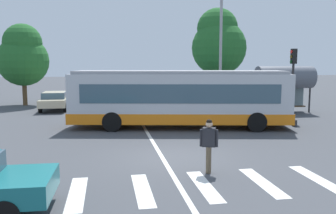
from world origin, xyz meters
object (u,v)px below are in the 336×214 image
pedestrian_crossing_street (209,143)px  twin_arm_street_lamp (221,36)px  parked_car_blue (164,99)px  traffic_light_far_corner (293,72)px  city_transit_bus (180,98)px  parked_car_champagne (55,100)px  parked_car_white (89,99)px  parked_car_silver (127,99)px  bus_stop_shelter (285,78)px  background_tree_right (219,42)px  background_tree_left (23,56)px  parked_car_teal (199,98)px

pedestrian_crossing_street → twin_arm_street_lamp: size_ratio=0.20×
parked_car_blue → traffic_light_far_corner: size_ratio=1.06×
city_transit_bus → pedestrian_crossing_street: bearing=-95.1°
parked_car_champagne → parked_car_white: same height
pedestrian_crossing_street → parked_car_silver: 16.42m
city_transit_bus → pedestrian_crossing_street: 8.02m
pedestrian_crossing_street → parked_car_white: size_ratio=0.38×
city_transit_bus → bus_stop_shelter: size_ratio=2.99×
pedestrian_crossing_street → twin_arm_street_lamp: (4.94, 14.00, 4.43)m
parked_car_champagne → traffic_light_far_corner: size_ratio=1.05×
city_transit_bus → background_tree_right: 14.15m
parked_car_silver → traffic_light_far_corner: bearing=-36.0°
parked_car_champagne → background_tree_left: background_tree_left is taller
parked_car_silver → background_tree_right: 10.26m
traffic_light_far_corner → bus_stop_shelter: bearing=70.9°
parked_car_silver → parked_car_teal: 5.55m
parked_car_blue → bus_stop_shelter: bus_stop_shelter is taller
city_transit_bus → pedestrian_crossing_street: city_transit_bus is taller
bus_stop_shelter → twin_arm_street_lamp: (-4.05, 1.79, 2.98)m
traffic_light_far_corner → background_tree_right: size_ratio=0.52×
parked_car_silver → background_tree_right: size_ratio=0.55×
pedestrian_crossing_street → parked_car_blue: pedestrian_crossing_street is taller
city_transit_bus → parked_car_blue: 8.15m
background_tree_right → pedestrian_crossing_street: bearing=-108.6°
pedestrian_crossing_street → twin_arm_street_lamp: bearing=70.5°
pedestrian_crossing_street → background_tree_left: background_tree_left is taller
parked_car_champagne → background_tree_right: background_tree_right is taller
city_transit_bus → traffic_light_far_corner: bearing=10.9°
parked_car_champagne → bus_stop_shelter: (15.91, -4.38, 1.65)m
parked_car_white → background_tree_left: size_ratio=0.69×
parked_car_white → parked_car_teal: bearing=-0.2°
parked_car_blue → bus_stop_shelter: size_ratio=1.15×
traffic_light_far_corner → bus_stop_shelter: traffic_light_far_corner is taller
parked_car_blue → city_transit_bus: bearing=-93.1°
parked_car_champagne → traffic_light_far_corner: (14.93, -7.22, 2.15)m
background_tree_right → parked_car_white: bearing=-160.7°
background_tree_left → parked_car_silver: bearing=-24.5°
pedestrian_crossing_street → parked_car_blue: size_ratio=0.37×
parked_car_silver → parked_car_teal: same height
parked_car_champagne → parked_car_blue: size_ratio=0.99×
city_transit_bus → parked_car_champagne: (-7.63, 8.63, -0.82)m
parked_car_white → bus_stop_shelter: (13.40, -4.07, 1.65)m
background_tree_left → traffic_light_far_corner: bearing=-31.0°
pedestrian_crossing_street → parked_car_white: bearing=105.1°
parked_car_champagne → background_tree_right: size_ratio=0.54×
background_tree_left → bus_stop_shelter: bearing=-22.7°
background_tree_right → parked_car_blue: bearing=-143.7°
parked_car_white → bus_stop_shelter: 14.11m
pedestrian_crossing_street → background_tree_right: (6.78, 20.20, 4.32)m
parked_car_champagne → parked_car_silver: (5.33, -0.26, 0.00)m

